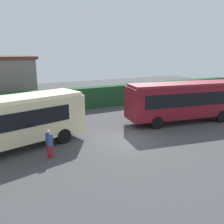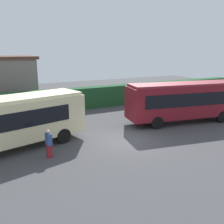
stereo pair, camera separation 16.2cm
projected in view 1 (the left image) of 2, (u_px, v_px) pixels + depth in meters
name	position (u px, v px, depth m)	size (l,w,h in m)	color
ground_plane	(126.00, 141.00, 16.96)	(64.00, 64.00, 0.00)	#424244
bus_cream	(12.00, 120.00, 15.12)	(9.33, 4.58, 3.24)	beige
bus_maroon	(184.00, 100.00, 20.93)	(10.11, 4.13, 3.33)	maroon
person_center	(49.00, 143.00, 14.11)	(0.32, 0.46, 1.66)	maroon
hedge_row	(74.00, 99.00, 25.49)	(44.00, 1.32, 2.16)	#1C4926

